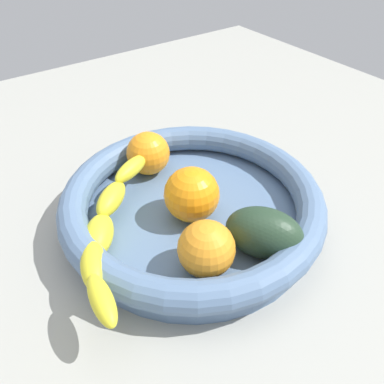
# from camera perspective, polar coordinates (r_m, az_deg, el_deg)

# --- Properties ---
(kitchen_counter) EXTENTS (1.20, 1.20, 0.03)m
(kitchen_counter) POSITION_cam_1_polar(r_m,az_deg,el_deg) (0.52, 0.00, -5.50)
(kitchen_counter) COLOR #989991
(kitchen_counter) RESTS_ON ground
(fruit_bowl) EXTENTS (0.33, 0.33, 0.06)m
(fruit_bowl) POSITION_cam_1_polar(r_m,az_deg,el_deg) (0.49, 0.00, -1.89)
(fruit_bowl) COLOR slate
(fruit_bowl) RESTS_ON kitchen_counter
(banana_draped_left) EXTENTS (0.22, 0.17, 0.05)m
(banana_draped_left) POSITION_cam_1_polar(r_m,az_deg,el_deg) (0.45, -12.32, -5.26)
(banana_draped_left) COLOR yellow
(banana_draped_left) RESTS_ON fruit_bowl
(orange_front) EXTENTS (0.07, 0.07, 0.07)m
(orange_front) POSITION_cam_1_polar(r_m,az_deg,el_deg) (0.47, -0.04, -0.34)
(orange_front) COLOR orange
(orange_front) RESTS_ON fruit_bowl
(orange_mid_left) EXTENTS (0.06, 0.06, 0.06)m
(orange_mid_left) POSITION_cam_1_polar(r_m,az_deg,el_deg) (0.55, -6.34, 5.57)
(orange_mid_left) COLOR orange
(orange_mid_left) RESTS_ON fruit_bowl
(orange_mid_right) EXTENTS (0.06, 0.06, 0.06)m
(orange_mid_right) POSITION_cam_1_polar(r_m,az_deg,el_deg) (0.41, 2.09, -8.20)
(orange_mid_right) COLOR orange
(orange_mid_right) RESTS_ON fruit_bowl
(avocado_dark) EXTENTS (0.10, 0.09, 0.06)m
(avocado_dark) POSITION_cam_1_polar(r_m,az_deg,el_deg) (0.44, 10.37, -5.82)
(avocado_dark) COLOR #243B28
(avocado_dark) RESTS_ON fruit_bowl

